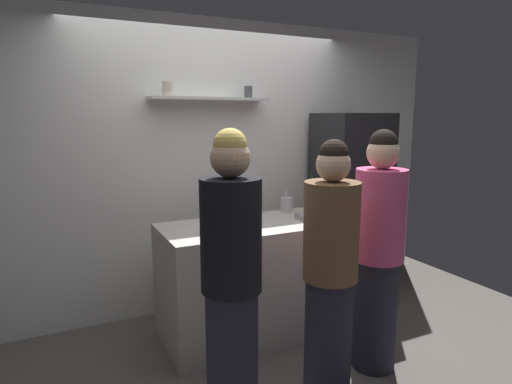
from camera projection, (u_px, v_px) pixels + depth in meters
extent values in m
plane|color=#59544F|center=(277.00, 364.00, 3.12)|extent=(5.28, 5.28, 0.00)
cube|color=white|center=(213.00, 166.00, 4.00)|extent=(4.80, 0.10, 2.60)
cube|color=silver|center=(210.00, 99.00, 3.72)|extent=(1.04, 0.22, 0.02)
cylinder|color=beige|center=(167.00, 89.00, 3.55)|extent=(0.08, 0.08, 0.12)
cylinder|color=#4C4C51|center=(248.00, 92.00, 3.87)|extent=(0.07, 0.07, 0.10)
cube|color=black|center=(350.00, 205.00, 4.27)|extent=(0.62, 0.57, 1.78)
cylinder|color=#99999E|center=(385.00, 200.00, 4.06)|extent=(0.02, 0.02, 0.45)
cube|color=#B7B2A8|center=(256.00, 279.00, 3.51)|extent=(1.50, 0.71, 0.92)
cube|color=gray|center=(320.00, 216.00, 3.56)|extent=(0.34, 0.24, 0.05)
cylinder|color=#B2B2B7|center=(287.00, 205.00, 3.83)|extent=(0.11, 0.11, 0.12)
cylinder|color=silver|center=(286.00, 199.00, 3.83)|extent=(0.02, 0.01, 0.15)
cylinder|color=silver|center=(287.00, 199.00, 3.83)|extent=(0.01, 0.01, 0.15)
cylinder|color=silver|center=(286.00, 198.00, 3.79)|extent=(0.02, 0.02, 0.18)
cylinder|color=silver|center=(285.00, 199.00, 3.84)|extent=(0.04, 0.01, 0.15)
cylinder|color=black|center=(224.00, 222.00, 3.05)|extent=(0.07, 0.07, 0.20)
cylinder|color=black|center=(223.00, 202.00, 3.02)|extent=(0.03, 0.03, 0.08)
cylinder|color=gold|center=(223.00, 196.00, 3.01)|extent=(0.03, 0.03, 0.02)
cylinder|color=#19471E|center=(312.00, 196.00, 3.94)|extent=(0.07, 0.07, 0.24)
cylinder|color=#19471E|center=(312.00, 179.00, 3.91)|extent=(0.03, 0.03, 0.08)
cylinder|color=black|center=(312.00, 174.00, 3.90)|extent=(0.03, 0.03, 0.02)
cylinder|color=silver|center=(242.00, 207.00, 3.62)|extent=(0.09, 0.09, 0.17)
cylinder|color=silver|center=(242.00, 196.00, 3.60)|extent=(0.05, 0.05, 0.03)
cylinder|color=yellow|center=(242.00, 193.00, 3.60)|extent=(0.06, 0.06, 0.02)
cylinder|color=#262633|center=(232.00, 355.00, 2.50)|extent=(0.30, 0.30, 0.80)
cylinder|color=black|center=(231.00, 235.00, 2.38)|extent=(0.34, 0.34, 0.63)
sphere|color=#D8AD8C|center=(230.00, 158.00, 2.31)|extent=(0.22, 0.22, 0.22)
sphere|color=#D8B759|center=(230.00, 145.00, 2.29)|extent=(0.18, 0.18, 0.18)
cylinder|color=#262633|center=(375.00, 314.00, 3.05)|extent=(0.30, 0.30, 0.79)
cylinder|color=#D14C7F|center=(380.00, 215.00, 2.92)|extent=(0.34, 0.34, 0.62)
sphere|color=#D8AD8C|center=(383.00, 153.00, 2.85)|extent=(0.21, 0.21, 0.21)
sphere|color=black|center=(383.00, 143.00, 2.84)|extent=(0.18, 0.18, 0.18)
cylinder|color=#262633|center=(328.00, 336.00, 2.76)|extent=(0.30, 0.30, 0.77)
cylinder|color=brown|center=(331.00, 231.00, 2.64)|extent=(0.34, 0.34, 0.61)
sphere|color=#D8AD8C|center=(333.00, 164.00, 2.57)|extent=(0.21, 0.21, 0.21)
sphere|color=black|center=(334.00, 154.00, 2.56)|extent=(0.18, 0.18, 0.18)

